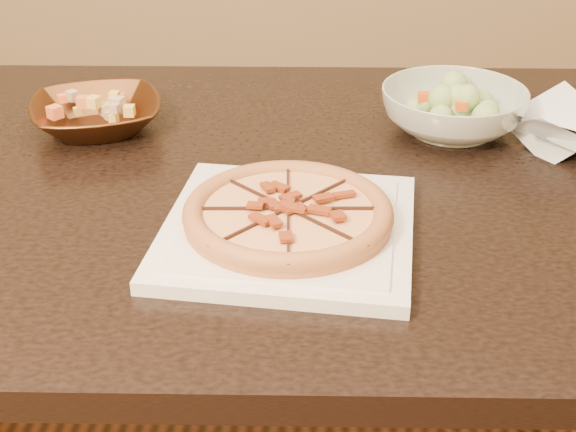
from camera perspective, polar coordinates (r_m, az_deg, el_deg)
name	(u,v)px	position (r m, az deg, el deg)	size (l,w,h in m)	color
dining_table	(214,228)	(1.23, -5.29, -0.88)	(1.52, 1.03, 0.75)	black
plate	(288,229)	(1.02, 0.00, -0.95)	(0.34, 0.34, 0.02)	white
pizza	(288,213)	(1.01, 0.00, 0.19)	(0.27, 0.27, 0.03)	#B37A44
bronze_bowl	(97,115)	(1.35, -13.44, 6.97)	(0.21, 0.21, 0.05)	#563117
mixed_dish	(93,92)	(1.34, -13.72, 8.54)	(0.08, 0.10, 0.03)	tan
salad_bowl	(453,111)	(1.33, 11.65, 7.35)	(0.23, 0.23, 0.07)	silver
salad	(456,79)	(1.31, 11.88, 9.54)	(0.13, 0.11, 0.04)	#BCD685
cling_film	(549,132)	(1.32, 18.06, 5.69)	(0.15, 0.12, 0.05)	white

